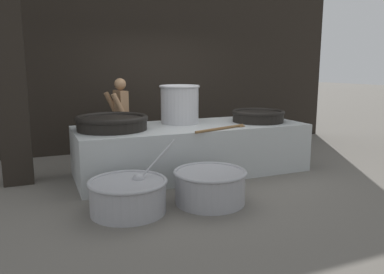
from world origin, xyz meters
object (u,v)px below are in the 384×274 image
at_px(cook, 121,117).
at_px(prep_bowl_vegetables, 128,194).
at_px(prep_bowl_meat, 210,185).
at_px(stock_pot, 180,103).
at_px(giant_wok_far, 258,115).
at_px(giant_wok_near, 112,122).

distance_m(cook, prep_bowl_vegetables, 2.65).
bearing_deg(prep_bowl_meat, cook, 101.81).
bearing_deg(stock_pot, prep_bowl_meat, -98.25).
bearing_deg(prep_bowl_vegetables, stock_pot, 51.57).
distance_m(giant_wok_far, stock_pot, 1.37).
xyz_separation_m(stock_pot, cook, (-0.80, 0.92, -0.29)).
height_order(giant_wok_far, cook, cook).
height_order(giant_wok_near, prep_bowl_meat, giant_wok_near).
bearing_deg(giant_wok_near, giant_wok_far, -3.12).
distance_m(stock_pot, prep_bowl_meat, 1.93).
distance_m(stock_pot, prep_bowl_vegetables, 2.25).
height_order(stock_pot, cook, cook).
distance_m(giant_wok_near, stock_pot, 1.22).
bearing_deg(prep_bowl_meat, giant_wok_far, 40.59).
bearing_deg(prep_bowl_meat, prep_bowl_vegetables, 175.14).
distance_m(giant_wok_near, giant_wok_far, 2.48).
height_order(giant_wok_far, stock_pot, stock_pot).
bearing_deg(giant_wok_near, stock_pot, 11.86).
height_order(giant_wok_near, giant_wok_far, giant_wok_near).
relative_size(giant_wok_near, prep_bowl_meat, 1.16).
distance_m(giant_wok_near, prep_bowl_meat, 1.85).
xyz_separation_m(giant_wok_far, prep_bowl_meat, (-1.54, -1.32, -0.66)).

